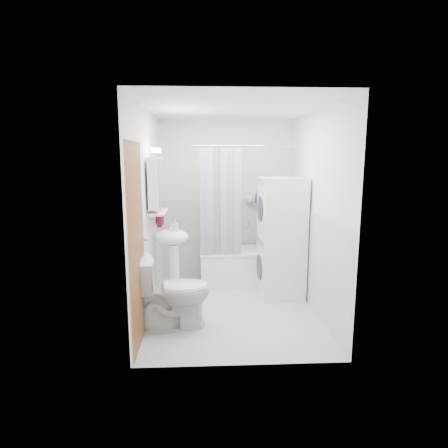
{
  "coord_description": "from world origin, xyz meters",
  "views": [
    {
      "loc": [
        -0.32,
        -4.39,
        1.85
      ],
      "look_at": [
        -0.1,
        0.15,
        1.04
      ],
      "focal_mm": 30.0,
      "sensor_mm": 36.0,
      "label": 1
    }
  ],
  "objects_px": {
    "sink": "(172,248)",
    "washer_dryer": "(281,238)",
    "toilet": "(173,292)",
    "bathtub": "(246,265)"
  },
  "relations": [
    {
      "from": "washer_dryer",
      "to": "toilet",
      "type": "xyz_separation_m",
      "value": [
        -1.36,
        -0.91,
        -0.39
      ]
    },
    {
      "from": "bathtub",
      "to": "sink",
      "type": "xyz_separation_m",
      "value": [
        -1.02,
        -0.62,
        0.42
      ]
    },
    {
      "from": "sink",
      "to": "washer_dryer",
      "type": "xyz_separation_m",
      "value": [
        1.43,
        0.13,
        0.09
      ]
    },
    {
      "from": "bathtub",
      "to": "toilet",
      "type": "distance_m",
      "value": 1.71
    },
    {
      "from": "bathtub",
      "to": "sink",
      "type": "bearing_deg",
      "value": -148.81
    },
    {
      "from": "toilet",
      "to": "washer_dryer",
      "type": "bearing_deg",
      "value": -67.41
    },
    {
      "from": "bathtub",
      "to": "toilet",
      "type": "height_order",
      "value": "toilet"
    },
    {
      "from": "sink",
      "to": "washer_dryer",
      "type": "relative_size",
      "value": 0.65
    },
    {
      "from": "bathtub",
      "to": "washer_dryer",
      "type": "relative_size",
      "value": 0.85
    },
    {
      "from": "washer_dryer",
      "to": "toilet",
      "type": "bearing_deg",
      "value": -148.59
    }
  ]
}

